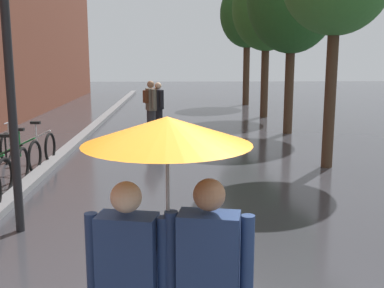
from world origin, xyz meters
The scene contains 9 objects.
kerb_strip centered at (-3.20, 10.00, 0.06)m, with size 0.30×36.00×0.12m, color slate.
street_tree_3 centered at (3.06, 15.73, 4.17)m, with size 2.65×2.65×5.83m.
street_tree_4 centered at (3.00, 20.42, 4.32)m, with size 2.63×2.63×5.97m.
parked_bicycle_4 centered at (-3.88, 6.94, 0.38)m, with size 1.13×0.79×0.96m.
parked_bicycle_5 centered at (-3.82, 7.91, 0.38)m, with size 1.11×0.75×0.96m.
couple_under_umbrella centered at (-0.41, 0.00, 1.38)m, with size 1.12×1.10×2.10m.
street_lamp_post centered at (-2.60, 3.52, 2.37)m, with size 0.24×0.24×4.03m.
pedestrian_walking_midground centered at (-1.15, 10.96, 0.91)m, with size 0.41×0.56×1.71m.
pedestrian_walking_far centered at (-0.97, 11.87, 0.86)m, with size 0.42×0.55×1.61m.
Camera 1 is at (-0.34, -2.98, 2.49)m, focal length 44.53 mm.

